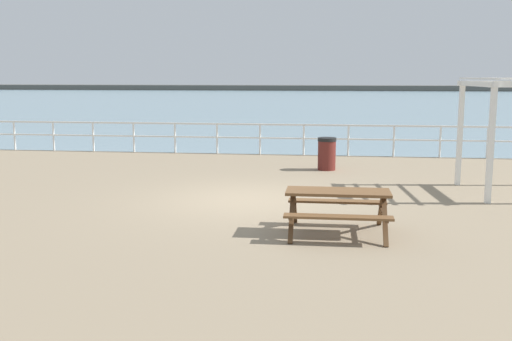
% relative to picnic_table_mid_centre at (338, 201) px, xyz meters
% --- Properties ---
extents(ground_plane, '(30.00, 24.00, 0.20)m').
position_rel_picnic_table_mid_centre_xyz_m(ground_plane, '(-1.95, 2.65, -0.68)').
color(ground_plane, gray).
extents(sea_band, '(142.00, 90.00, 0.01)m').
position_rel_picnic_table_mid_centre_xyz_m(sea_band, '(-1.95, 55.40, -0.58)').
color(sea_band, gray).
rests_on(sea_band, ground).
extents(distant_shoreline, '(142.00, 6.00, 1.80)m').
position_rel_picnic_table_mid_centre_xyz_m(distant_shoreline, '(-1.95, 98.40, -0.58)').
color(distant_shoreline, '#4C4C47').
rests_on(distant_shoreline, ground).
extents(seaward_railing, '(23.07, 0.07, 1.08)m').
position_rel_picnic_table_mid_centre_xyz_m(seaward_railing, '(-1.95, 10.40, 0.15)').
color(seaward_railing, white).
rests_on(seaward_railing, ground).
extents(picnic_table_mid_centre, '(1.82, 1.56, 0.80)m').
position_rel_picnic_table_mid_centre_xyz_m(picnic_table_mid_centre, '(0.00, 0.00, 0.00)').
color(picnic_table_mid_centre, brown).
rests_on(picnic_table_mid_centre, ground).
extents(litter_bin, '(0.55, 0.55, 0.95)m').
position_rel_picnic_table_mid_centre_xyz_m(litter_bin, '(-0.32, 7.18, -0.10)').
color(litter_bin, '#591E19').
rests_on(litter_bin, ground).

